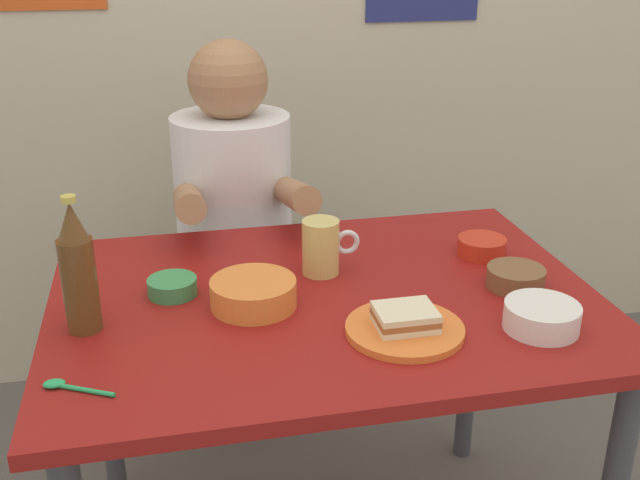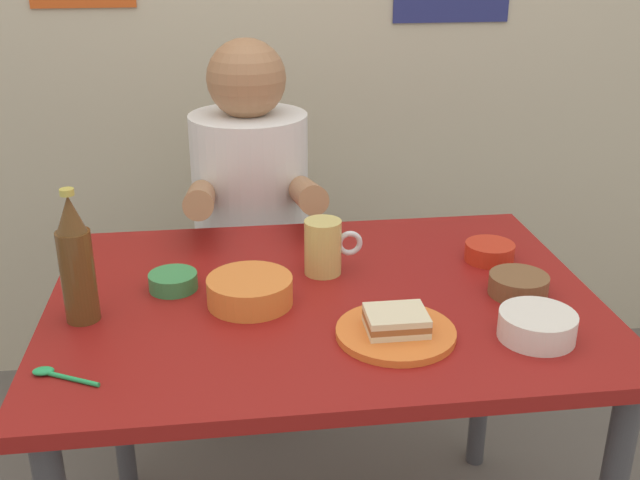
{
  "view_description": "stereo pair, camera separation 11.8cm",
  "coord_description": "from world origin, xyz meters",
  "px_view_note": "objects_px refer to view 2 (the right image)",
  "views": [
    {
      "loc": [
        -0.3,
        -1.33,
        1.43
      ],
      "look_at": [
        0.0,
        0.05,
        0.84
      ],
      "focal_mm": 42.18,
      "sensor_mm": 36.0,
      "label": 1
    },
    {
      "loc": [
        -0.18,
        -1.35,
        1.43
      ],
      "look_at": [
        0.0,
        0.05,
        0.84
      ],
      "focal_mm": 42.18,
      "sensor_mm": 36.0,
      "label": 2
    }
  ],
  "objects_px": {
    "beer_mug": "(324,247)",
    "stool": "(255,320)",
    "dining_table": "(323,335)",
    "plate_orange": "(396,333)",
    "dip_bowl_green": "(173,280)",
    "beer_bottle": "(76,262)",
    "sandwich": "(396,321)",
    "person_seated": "(251,188)"
  },
  "relations": [
    {
      "from": "beer_mug",
      "to": "stool",
      "type": "bearing_deg",
      "value": 104.47
    },
    {
      "from": "beer_mug",
      "to": "dining_table",
      "type": "bearing_deg",
      "value": -98.61
    },
    {
      "from": "plate_orange",
      "to": "dip_bowl_green",
      "type": "distance_m",
      "value": 0.48
    },
    {
      "from": "beer_bottle",
      "to": "dining_table",
      "type": "bearing_deg",
      "value": 5.26
    },
    {
      "from": "sandwich",
      "to": "dip_bowl_green",
      "type": "relative_size",
      "value": 1.1
    },
    {
      "from": "stool",
      "to": "person_seated",
      "type": "xyz_separation_m",
      "value": [
        0.0,
        -0.01,
        0.42
      ]
    },
    {
      "from": "beer_mug",
      "to": "dip_bowl_green",
      "type": "height_order",
      "value": "beer_mug"
    },
    {
      "from": "dining_table",
      "to": "stool",
      "type": "height_order",
      "value": "dining_table"
    },
    {
      "from": "plate_orange",
      "to": "beer_bottle",
      "type": "distance_m",
      "value": 0.6
    },
    {
      "from": "dining_table",
      "to": "sandwich",
      "type": "distance_m",
      "value": 0.25
    },
    {
      "from": "dining_table",
      "to": "beer_bottle",
      "type": "height_order",
      "value": "beer_bottle"
    },
    {
      "from": "plate_orange",
      "to": "beer_bottle",
      "type": "bearing_deg",
      "value": 166.34
    },
    {
      "from": "plate_orange",
      "to": "dining_table",
      "type": "bearing_deg",
      "value": 120.88
    },
    {
      "from": "plate_orange",
      "to": "sandwich",
      "type": "height_order",
      "value": "sandwich"
    },
    {
      "from": "dining_table",
      "to": "person_seated",
      "type": "relative_size",
      "value": 1.53
    },
    {
      "from": "dining_table",
      "to": "sandwich",
      "type": "bearing_deg",
      "value": -59.12
    },
    {
      "from": "plate_orange",
      "to": "dip_bowl_green",
      "type": "xyz_separation_m",
      "value": [
        -0.41,
        0.25,
        0.01
      ]
    },
    {
      "from": "sandwich",
      "to": "beer_mug",
      "type": "height_order",
      "value": "beer_mug"
    },
    {
      "from": "dining_table",
      "to": "plate_orange",
      "type": "distance_m",
      "value": 0.24
    },
    {
      "from": "person_seated",
      "to": "beer_bottle",
      "type": "distance_m",
      "value": 0.75
    },
    {
      "from": "stool",
      "to": "dip_bowl_green",
      "type": "distance_m",
      "value": 0.72
    },
    {
      "from": "dining_table",
      "to": "person_seated",
      "type": "distance_m",
      "value": 0.64
    },
    {
      "from": "sandwich",
      "to": "dip_bowl_green",
      "type": "height_order",
      "value": "sandwich"
    },
    {
      "from": "plate_orange",
      "to": "person_seated",
      "type": "bearing_deg",
      "value": 105.93
    },
    {
      "from": "beer_bottle",
      "to": "plate_orange",
      "type": "bearing_deg",
      "value": -13.66
    },
    {
      "from": "dip_bowl_green",
      "to": "plate_orange",
      "type": "bearing_deg",
      "value": -31.1
    },
    {
      "from": "stool",
      "to": "person_seated",
      "type": "distance_m",
      "value": 0.42
    },
    {
      "from": "person_seated",
      "to": "dip_bowl_green",
      "type": "distance_m",
      "value": 0.58
    },
    {
      "from": "person_seated",
      "to": "dip_bowl_green",
      "type": "height_order",
      "value": "person_seated"
    },
    {
      "from": "plate_orange",
      "to": "sandwich",
      "type": "xyz_separation_m",
      "value": [
        -0.0,
        0.0,
        0.02
      ]
    },
    {
      "from": "person_seated",
      "to": "beer_mug",
      "type": "xyz_separation_m",
      "value": [
        0.14,
        -0.51,
        0.03
      ]
    },
    {
      "from": "plate_orange",
      "to": "sandwich",
      "type": "distance_m",
      "value": 0.02
    },
    {
      "from": "stool",
      "to": "sandwich",
      "type": "relative_size",
      "value": 4.09
    },
    {
      "from": "dining_table",
      "to": "person_seated",
      "type": "height_order",
      "value": "person_seated"
    },
    {
      "from": "dining_table",
      "to": "sandwich",
      "type": "height_order",
      "value": "sandwich"
    },
    {
      "from": "stool",
      "to": "dip_bowl_green",
      "type": "height_order",
      "value": "dip_bowl_green"
    },
    {
      "from": "beer_mug",
      "to": "dip_bowl_green",
      "type": "xyz_separation_m",
      "value": [
        -0.32,
        -0.04,
        -0.04
      ]
    },
    {
      "from": "beer_bottle",
      "to": "dip_bowl_green",
      "type": "distance_m",
      "value": 0.22
    },
    {
      "from": "stool",
      "to": "dip_bowl_green",
      "type": "xyz_separation_m",
      "value": [
        -0.18,
        -0.56,
        0.41
      ]
    },
    {
      "from": "dip_bowl_green",
      "to": "dining_table",
      "type": "bearing_deg",
      "value": -12.28
    },
    {
      "from": "plate_orange",
      "to": "dip_bowl_green",
      "type": "relative_size",
      "value": 2.2
    },
    {
      "from": "stool",
      "to": "beer_bottle",
      "type": "xyz_separation_m",
      "value": [
        -0.35,
        -0.67,
        0.51
      ]
    }
  ]
}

